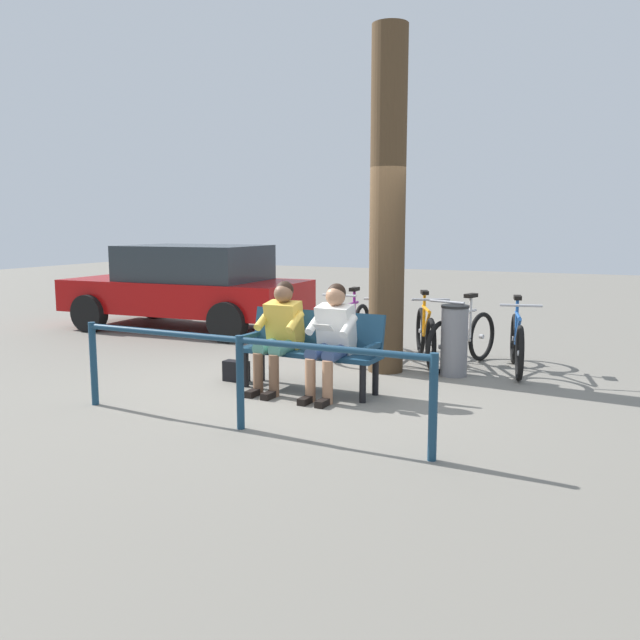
# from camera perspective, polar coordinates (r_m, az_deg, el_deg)

# --- Properties ---
(ground_plane) EXTENTS (40.00, 40.00, 0.00)m
(ground_plane) POSITION_cam_1_polar(r_m,az_deg,el_deg) (7.38, -1.56, -5.91)
(ground_plane) COLOR slate
(bench) EXTENTS (1.63, 0.57, 0.87)m
(bench) POSITION_cam_1_polar(r_m,az_deg,el_deg) (7.18, -0.67, -2.15)
(bench) COLOR navy
(bench) RESTS_ON ground
(person_reading) EXTENTS (0.51, 0.78, 1.20)m
(person_reading) POSITION_cam_1_polar(r_m,az_deg,el_deg) (6.87, 1.04, -1.30)
(person_reading) COLOR white
(person_reading) RESTS_ON ground
(person_companion) EXTENTS (0.51, 0.78, 1.20)m
(person_companion) POSITION_cam_1_polar(r_m,az_deg,el_deg) (7.17, -3.54, -0.91)
(person_companion) COLOR gold
(person_companion) RESTS_ON ground
(handbag) EXTENTS (0.30, 0.15, 0.24)m
(handbag) POSITION_cam_1_polar(r_m,az_deg,el_deg) (7.69, -7.36, -4.47)
(handbag) COLOR black
(handbag) RESTS_ON ground
(tree_trunk) EXTENTS (0.43, 0.43, 4.14)m
(tree_trunk) POSITION_cam_1_polar(r_m,az_deg,el_deg) (8.03, 5.96, 10.10)
(tree_trunk) COLOR #4C3823
(tree_trunk) RESTS_ON ground
(litter_bin) EXTENTS (0.34, 0.34, 0.86)m
(litter_bin) POSITION_cam_1_polar(r_m,az_deg,el_deg) (8.02, 11.69, -1.77)
(litter_bin) COLOR slate
(litter_bin) RESTS_ON ground
(bicycle_silver) EXTENTS (0.50, 1.66, 0.94)m
(bicycle_silver) POSITION_cam_1_polar(r_m,az_deg,el_deg) (8.44, 16.87, -1.95)
(bicycle_silver) COLOR black
(bicycle_silver) RESTS_ON ground
(bicycle_black) EXTENTS (0.65, 1.61, 0.94)m
(bicycle_black) POSITION_cam_1_polar(r_m,az_deg,el_deg) (8.55, 12.38, -1.66)
(bicycle_black) COLOR black
(bicycle_black) RESTS_ON ground
(bicycle_green) EXTENTS (0.73, 1.58, 0.94)m
(bicycle_green) POSITION_cam_1_polar(r_m,az_deg,el_deg) (8.81, 9.23, -1.28)
(bicycle_green) COLOR black
(bicycle_green) RESTS_ON ground
(bicycle_orange) EXTENTS (0.58, 1.64, 0.94)m
(bicycle_orange) POSITION_cam_1_polar(r_m,az_deg,el_deg) (8.80, 5.65, -1.23)
(bicycle_orange) COLOR black
(bicycle_orange) RESTS_ON ground
(bicycle_purple) EXTENTS (0.48, 1.68, 0.94)m
(bicycle_purple) POSITION_cam_1_polar(r_m,az_deg,el_deg) (9.17, 2.62, -0.81)
(bicycle_purple) COLOR black
(bicycle_purple) RESTS_ON ground
(railing_fence) EXTENTS (3.60, 0.24, 0.85)m
(railing_fence) POSITION_cam_1_polar(r_m,az_deg,el_deg) (5.80, -7.05, -3.73)
(railing_fence) COLOR navy
(railing_fence) RESTS_ON ground
(parked_car) EXTENTS (4.24, 2.10, 1.47)m
(parked_car) POSITION_cam_1_polar(r_m,az_deg,el_deg) (11.60, -11.44, 3.01)
(parked_car) COLOR #A50C0C
(parked_car) RESTS_ON ground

